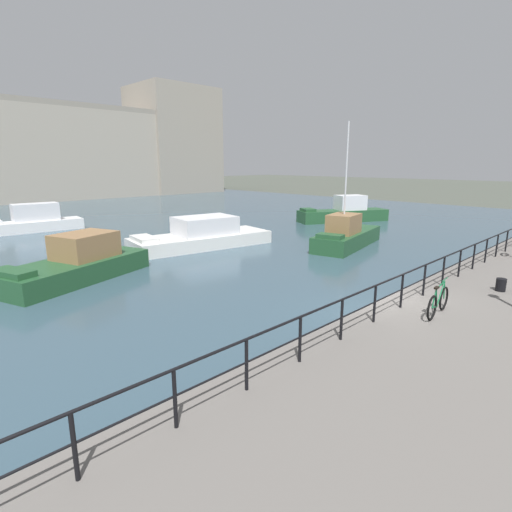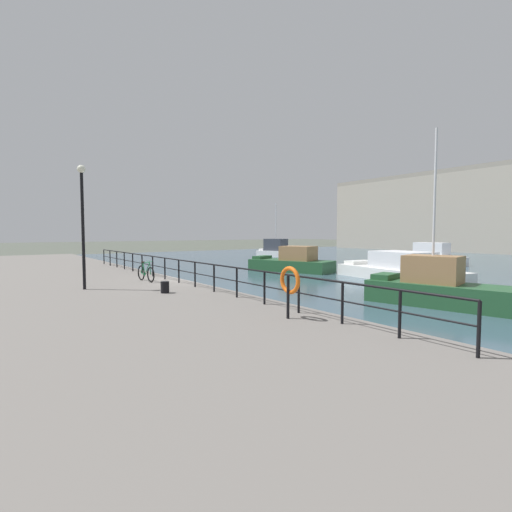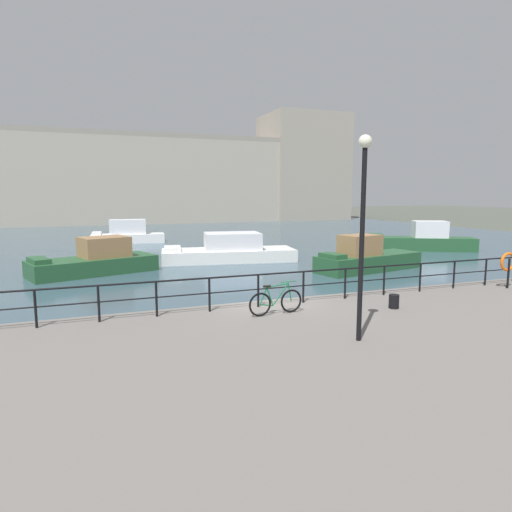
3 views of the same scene
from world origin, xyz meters
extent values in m
plane|color=#4C5147|center=(0.00, 0.00, 0.00)|extent=(240.00, 240.00, 0.00)
cube|color=#385160|center=(0.00, 30.20, 0.01)|extent=(80.00, 60.00, 0.01)
cube|color=gray|center=(29.08, 55.89, 8.79)|extent=(12.97, 11.21, 17.58)
cube|color=white|center=(-2.44, 27.18, 0.41)|extent=(6.45, 2.46, 0.80)
cube|color=silver|center=(-2.44, 27.18, 1.45)|extent=(3.22, 1.68, 1.29)
cube|color=white|center=(2.87, 13.68, 0.39)|extent=(8.92, 4.26, 0.77)
cube|color=silver|center=(3.13, 13.64, 1.32)|extent=(3.89, 2.97, 1.07)
cube|color=white|center=(-0.68, 14.25, 0.90)|extent=(1.34, 2.19, 0.24)
cube|color=#23512D|center=(-5.44, 11.82, 0.45)|extent=(7.03, 4.59, 0.88)
cube|color=#997047|center=(-4.83, 12.03, 1.45)|extent=(2.94, 2.61, 1.11)
cube|color=#23512D|center=(-8.03, 10.92, 1.01)|extent=(1.33, 1.97, 0.24)
cube|color=#23512D|center=(18.47, 13.78, 0.52)|extent=(8.07, 5.42, 1.01)
cube|color=silver|center=(19.06, 13.48, 1.66)|extent=(2.94, 2.60, 1.27)
cube|color=#23512D|center=(15.45, 15.33, 1.14)|extent=(1.48, 1.65, 0.24)
cube|color=#23512D|center=(9.39, 7.46, 0.48)|extent=(6.95, 3.44, 0.93)
cube|color=#997047|center=(8.63, 7.30, 1.52)|extent=(2.43, 1.93, 1.14)
cube|color=#23512D|center=(6.65, 6.86, 1.06)|extent=(1.09, 1.58, 0.24)
cylinder|color=silver|center=(8.63, 7.30, 4.72)|extent=(0.10, 0.10, 5.26)
cylinder|color=black|center=(-10.13, -0.75, 1.28)|extent=(0.07, 0.07, 1.05)
cylinder|color=black|center=(-8.53, -0.75, 1.28)|extent=(0.07, 0.07, 1.05)
cylinder|color=black|center=(-6.92, -0.75, 1.28)|extent=(0.07, 0.07, 1.05)
cylinder|color=black|center=(-5.32, -0.75, 1.28)|extent=(0.07, 0.07, 1.05)
cylinder|color=black|center=(-3.72, -0.75, 1.28)|extent=(0.07, 0.07, 1.05)
cylinder|color=black|center=(-2.11, -0.75, 1.28)|extent=(0.07, 0.07, 1.05)
cylinder|color=black|center=(-0.51, -0.75, 1.28)|extent=(0.07, 0.07, 1.05)
cylinder|color=black|center=(1.10, -0.75, 1.28)|extent=(0.07, 0.07, 1.05)
cylinder|color=black|center=(2.70, -0.75, 1.28)|extent=(0.07, 0.07, 1.05)
cylinder|color=black|center=(4.31, -0.75, 1.28)|extent=(0.07, 0.07, 1.05)
cylinder|color=black|center=(5.91, -0.75, 1.28)|extent=(0.07, 0.07, 1.05)
cylinder|color=black|center=(7.52, -0.75, 1.28)|extent=(0.07, 0.07, 1.05)
cylinder|color=black|center=(9.12, -0.75, 1.28)|extent=(0.07, 0.07, 1.05)
cylinder|color=black|center=(10.72, -0.75, 1.28)|extent=(0.07, 0.07, 1.05)
cylinder|color=black|center=(1.10, -0.75, 1.81)|extent=(25.67, 0.06, 0.06)
cylinder|color=black|center=(1.10, -0.75, 1.34)|extent=(25.67, 0.04, 0.04)
torus|color=black|center=(0.20, -1.73, 1.12)|extent=(0.72, 0.11, 0.72)
torus|color=black|center=(-0.85, -1.81, 1.12)|extent=(0.72, 0.11, 0.72)
cylinder|color=#146638|center=(-0.17, -1.76, 1.36)|extent=(0.55, 0.08, 0.66)
cylinder|color=#146638|center=(-0.53, -1.78, 1.32)|extent=(0.24, 0.05, 0.58)
cylinder|color=#146638|center=(-0.27, -1.76, 1.64)|extent=(0.72, 0.09, 0.11)
cylinder|color=#146638|center=(-0.64, -1.79, 1.08)|extent=(0.43, 0.07, 0.12)
cylinder|color=#146638|center=(-0.74, -1.80, 1.36)|extent=(0.26, 0.06, 0.51)
cylinder|color=#146638|center=(0.15, -1.73, 1.40)|extent=(0.14, 0.05, 0.57)
cube|color=black|center=(-0.63, -1.79, 1.65)|extent=(0.23, 0.11, 0.05)
cylinder|color=#146638|center=(0.09, -1.74, 1.73)|extent=(0.52, 0.06, 0.02)
cylinder|color=black|center=(3.47, -2.41, 0.98)|extent=(0.32, 0.32, 0.44)
camera|label=1|loc=(-11.66, -5.81, 5.03)|focal=27.99mm
camera|label=2|loc=(17.01, -8.03, 3.04)|focal=26.57mm
camera|label=3|loc=(-5.37, -13.60, 4.35)|focal=30.82mm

